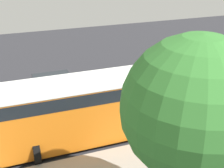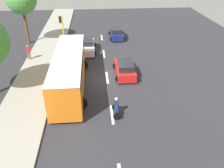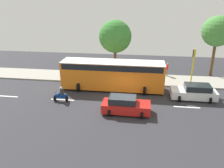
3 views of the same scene
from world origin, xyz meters
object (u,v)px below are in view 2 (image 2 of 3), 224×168
Objects in this scene: car_white at (87,46)px; street_tree_north at (21,0)px; city_bus at (69,69)px; traffic_light_corner at (62,29)px; car_red at (125,69)px; car_dark_blue at (117,33)px; pedestrian_near_signal at (28,52)px; motorcycle at (116,108)px.

car_white is 9.95m from street_tree_north.
traffic_light_corner reaches higher than city_bus.
car_red is 9.71m from traffic_light_corner.
car_white is 0.97× the size of traffic_light_corner.
car_dark_blue is 0.87× the size of traffic_light_corner.
car_red is at bearing 156.83° from pedestrian_near_signal.
car_white is 1.11× the size of car_dark_blue.
traffic_light_corner is at bearing 32.78° from car_dark_blue.
car_dark_blue is at bearing -95.78° from motorcycle.
motorcycle is 0.20× the size of street_tree_north.
street_tree_north is (1.31, -5.72, 4.61)m from pedestrian_near_signal.
pedestrian_near_signal is at bearing -23.17° from car_red.
traffic_light_corner reaches higher than car_dark_blue.
city_bus is at bearing 98.99° from traffic_light_corner.
traffic_light_corner is at bearing -2.94° from car_white.
pedestrian_near_signal is at bearing -50.63° from motorcycle.
traffic_light_corner is (-3.74, -2.25, 1.87)m from pedestrian_near_signal.
motorcycle is (-2.39, 12.98, -0.07)m from car_white.
city_bus is at bearing 128.92° from pedestrian_near_signal.
traffic_light_corner is (5.18, -13.12, 2.29)m from motorcycle.
street_tree_north is at bearing -34.48° from traffic_light_corner.
car_red is 0.55× the size of street_tree_north.
pedestrian_near_signal is at bearing 17.88° from car_white.
car_white is 7.63m from car_red.
motorcycle is at bearing 111.54° from traffic_light_corner.
car_white and car_red have the same top height.
traffic_light_corner reaches higher than car_red.
traffic_light_corner is (2.78, -0.14, 2.22)m from car_white.
pedestrian_near_signal is (6.53, 2.11, 0.35)m from car_white.
pedestrian_near_signal is (8.92, -10.87, 0.42)m from motorcycle.
motorcycle is at bearing 121.66° from street_tree_north.
street_tree_north reaches higher than car_red.
traffic_light_corner is (6.67, -6.70, 2.22)m from car_red.
car_dark_blue is 0.52× the size of street_tree_north.
street_tree_north reaches higher than car_dark_blue.
street_tree_north is at bearing -77.11° from pedestrian_near_signal.
street_tree_north reaches higher than car_white.
motorcycle is (-3.82, 4.56, -1.20)m from city_bus.
motorcycle is 0.34× the size of traffic_light_corner.
car_dark_blue is at bearing -91.48° from car_red.
traffic_light_corner is at bearing -45.15° from car_red.
car_dark_blue is at bearing -113.25° from city_bus.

